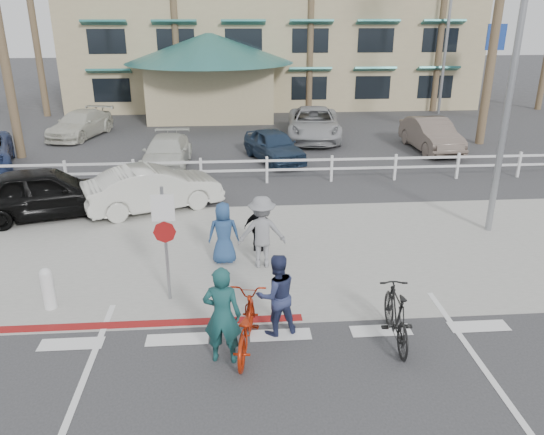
{
  "coord_description": "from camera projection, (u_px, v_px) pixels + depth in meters",
  "views": [
    {
      "loc": [
        -0.84,
        -8.18,
        5.91
      ],
      "look_at": [
        0.03,
        3.13,
        1.5
      ],
      "focal_mm": 35.0,
      "sensor_mm": 36.0,
      "label": 1
    }
  ],
  "objects": [
    {
      "name": "ground",
      "position": [
        283.0,
        354.0,
        9.81
      ],
      "size": [
        140.0,
        140.0,
        0.0
      ],
      "primitive_type": "plane",
      "color": "#333335"
    },
    {
      "name": "bike_path",
      "position": [
        296.0,
        434.0,
        7.95
      ],
      "size": [
        12.0,
        16.0,
        0.01
      ],
      "primitive_type": "cube",
      "color": "#333335",
      "rests_on": "ground"
    },
    {
      "name": "sidewalk_plaza",
      "position": [
        267.0,
        251.0,
        13.99
      ],
      "size": [
        22.0,
        7.0,
        0.01
      ],
      "primitive_type": "cube",
      "color": "gray",
      "rests_on": "ground"
    },
    {
      "name": "cross_street",
      "position": [
        259.0,
        201.0,
        17.7
      ],
      "size": [
        40.0,
        5.0,
        0.01
      ],
      "primitive_type": "cube",
      "color": "#333335",
      "rests_on": "ground"
    },
    {
      "name": "parking_lot",
      "position": [
        249.0,
        138.0,
        26.53
      ],
      "size": [
        50.0,
        16.0,
        0.01
      ],
      "primitive_type": "cube",
      "color": "#333335",
      "rests_on": "ground"
    },
    {
      "name": "curb_red",
      "position": [
        130.0,
        325.0,
        10.7
      ],
      "size": [
        7.0,
        0.25,
        0.02
      ],
      "primitive_type": "cube",
      "color": "maroon",
      "rests_on": "ground"
    },
    {
      "name": "rail_fence",
      "position": [
        270.0,
        170.0,
        19.42
      ],
      "size": [
        29.4,
        0.16,
        1.0
      ],
      "primitive_type": null,
      "color": "silver",
      "rests_on": "ground"
    },
    {
      "name": "building",
      "position": [
        270.0,
        16.0,
        36.71
      ],
      "size": [
        28.0,
        16.0,
        11.3
      ],
      "primitive_type": null,
      "color": "tan",
      "rests_on": "ground"
    },
    {
      "name": "sign_post",
      "position": [
        165.0,
        239.0,
        11.16
      ],
      "size": [
        0.5,
        0.1,
        2.9
      ],
      "primitive_type": null,
      "color": "gray",
      "rests_on": "ground"
    },
    {
      "name": "bollard_0",
      "position": [
        48.0,
        288.0,
        11.15
      ],
      "size": [
        0.26,
        0.26,
        0.95
      ],
      "primitive_type": null,
      "color": "silver",
      "rests_on": "ground"
    },
    {
      "name": "streetlight_0",
      "position": [
        513.0,
        70.0,
        13.75
      ],
      "size": [
        0.6,
        2.0,
        9.0
      ],
      "primitive_type": null,
      "color": "gray",
      "rests_on": "ground"
    },
    {
      "name": "streetlight_1",
      "position": [
        447.0,
        33.0,
        31.24
      ],
      "size": [
        0.6,
        2.0,
        9.5
      ],
      "primitive_type": null,
      "color": "gray",
      "rests_on": "ground"
    },
    {
      "name": "info_sign",
      "position": [
        491.0,
        70.0,
        30.23
      ],
      "size": [
        1.2,
        0.16,
        5.6
      ],
      "primitive_type": null,
      "color": "navy",
      "rests_on": "ground"
    },
    {
      "name": "palm_1",
      "position": [
        30.0,
        1.0,
        29.83
      ],
      "size": [
        4.0,
        4.0,
        13.0
      ],
      "primitive_type": null,
      "color": "#1B3715",
      "rests_on": "ground"
    },
    {
      "name": "palm_5",
      "position": [
        311.0,
        1.0,
        30.97
      ],
      "size": [
        4.0,
        4.0,
        13.0
      ],
      "primitive_type": null,
      "color": "#1B3715",
      "rests_on": "ground"
    },
    {
      "name": "bike_red",
      "position": [
        245.0,
        325.0,
        9.77
      ],
      "size": [
        0.97,
        2.05,
        1.04
      ],
      "primitive_type": "imported",
      "rotation": [
        0.0,
        0.0,
        2.99
      ],
      "color": "#991E08",
      "rests_on": "ground"
    },
    {
      "name": "rider_red",
      "position": [
        222.0,
        315.0,
        9.3
      ],
      "size": [
        0.75,
        0.55,
        1.87
      ],
      "primitive_type": "imported",
      "rotation": [
        0.0,
        0.0,
        2.98
      ],
      "color": "#174546",
      "rests_on": "ground"
    },
    {
      "name": "bike_black",
      "position": [
        396.0,
        315.0,
        10.0
      ],
      "size": [
        0.65,
        1.9,
        1.13
      ],
      "primitive_type": "imported",
      "rotation": [
        0.0,
        0.0,
        3.08
      ],
      "color": "black",
      "rests_on": "ground"
    },
    {
      "name": "rider_black",
      "position": [
        276.0,
        295.0,
        10.17
      ],
      "size": [
        0.95,
        0.82,
        1.67
      ],
      "primitive_type": "imported",
      "rotation": [
        0.0,
        0.0,
        3.4
      ],
      "color": "navy",
      "rests_on": "ground"
    },
    {
      "name": "pedestrian_a",
      "position": [
        262.0,
        232.0,
        12.88
      ],
      "size": [
        1.18,
        0.68,
        1.82
      ],
      "primitive_type": "imported",
      "rotation": [
        0.0,
        0.0,
        3.14
      ],
      "color": "gray",
      "rests_on": "ground"
    },
    {
      "name": "pedestrian_child",
      "position": [
        259.0,
        228.0,
        13.81
      ],
      "size": [
        0.82,
        0.48,
        1.31
      ],
      "primitive_type": "imported",
      "rotation": [
        0.0,
        0.0,
        2.92
      ],
      "color": "black",
      "rests_on": "ground"
    },
    {
      "name": "pedestrian_b",
      "position": [
        224.0,
        233.0,
        13.13
      ],
      "size": [
        0.79,
        0.53,
        1.58
      ],
      "primitive_type": "imported",
      "rotation": [
        0.0,
        0.0,
        3.17
      ],
      "color": "navy",
      "rests_on": "ground"
    },
    {
      "name": "car_white_sedan",
      "position": [
        153.0,
        188.0,
        16.74
      ],
      "size": [
        4.53,
        3.02,
        1.41
      ],
      "primitive_type": "imported",
      "rotation": [
        0.0,
        0.0,
        1.96
      ],
      "color": "beige",
      "rests_on": "ground"
    },
    {
      "name": "car_red_compact",
      "position": [
        46.0,
        192.0,
        16.13
      ],
      "size": [
        4.92,
        2.99,
        1.57
      ],
      "primitive_type": "imported",
      "rotation": [
        0.0,
        0.0,
        1.84
      ],
      "color": "black",
      "rests_on": "ground"
    },
    {
      "name": "lot_car_1",
      "position": [
        167.0,
        153.0,
        21.32
      ],
      "size": [
        1.88,
        4.33,
        1.24
      ],
      "primitive_type": "imported",
      "rotation": [
        0.0,
        0.0,
        -0.03
      ],
      "color": "silver",
      "rests_on": "ground"
    },
    {
      "name": "lot_car_2",
      "position": [
        274.0,
        145.0,
        22.29
      ],
      "size": [
        2.75,
        4.21,
        1.33
      ],
      "primitive_type": "imported",
      "rotation": [
        0.0,
        0.0,
        0.33
      ],
      "color": "#1D2E46",
      "rests_on": "ground"
    },
    {
      "name": "lot_car_3",
      "position": [
        431.0,
        135.0,
        23.94
      ],
      "size": [
        1.7,
        4.46,
        1.45
      ],
      "primitive_type": "imported",
      "rotation": [
        0.0,
        0.0,
        0.04
      ],
      "color": "#695B50",
      "rests_on": "ground"
    },
    {
      "name": "lot_car_4",
      "position": [
        80.0,
        124.0,
        26.57
      ],
      "size": [
        2.96,
        4.76,
        1.29
      ],
      "primitive_type": "imported",
      "rotation": [
        0.0,
        0.0,
        -0.28
      ],
      "color": "beige",
      "rests_on": "ground"
    },
    {
      "name": "lot_car_5",
      "position": [
        314.0,
        124.0,
        26.13
      ],
      "size": [
        3.15,
        5.72,
        1.52
      ],
      "primitive_type": "imported",
      "rotation": [
        0.0,
        0.0,
        -0.12
      ],
      "color": "#A3A4A7",
      "rests_on": "ground"
    }
  ]
}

